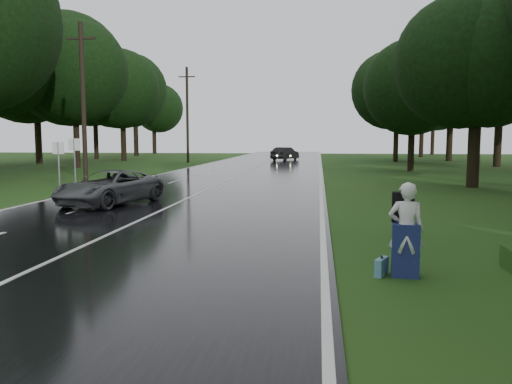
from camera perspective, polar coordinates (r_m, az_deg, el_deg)
ground at (r=11.47m, az=-22.92°, el=-7.75°), size 160.00×160.00×0.00m
road at (r=30.28m, az=-3.72°, el=1.09°), size 12.00×140.00×0.04m
lane_center at (r=30.27m, az=-3.72°, el=1.14°), size 0.12×140.00×0.01m
grey_car at (r=20.79m, az=-16.21°, el=0.50°), size 3.53×5.28×1.35m
far_car at (r=60.63m, az=3.30°, el=4.34°), size 3.26×4.97×1.55m
hitchhiker at (r=10.08m, az=16.56°, el=-4.46°), size 0.71×0.65×1.83m
suitcase at (r=10.17m, az=13.99°, el=-8.20°), size 0.32×0.50×0.34m
utility_pole_mid at (r=32.66m, az=-18.65°, el=1.11°), size 1.80×0.28×9.52m
utility_pole_far at (r=55.65m, az=-7.69°, el=3.30°), size 1.80×0.28×10.25m
road_sign_a at (r=27.12m, az=-21.27°, el=0.06°), size 0.59×0.10×2.46m
road_sign_b at (r=28.59m, az=-19.69°, el=0.41°), size 0.63×0.10×2.64m
tree_left_e at (r=48.47m, az=-19.50°, el=2.60°), size 9.67×9.67×15.11m
tree_left_f at (r=61.93m, az=-14.69°, el=3.43°), size 9.38×9.38×14.65m
tree_right_d at (r=29.83m, az=23.22°, el=0.50°), size 7.69×7.69×12.02m
tree_right_e at (r=42.73m, az=17.04°, el=2.26°), size 7.27×7.27×11.36m
tree_right_f at (r=59.81m, az=15.46°, el=3.33°), size 8.99×8.99×14.04m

